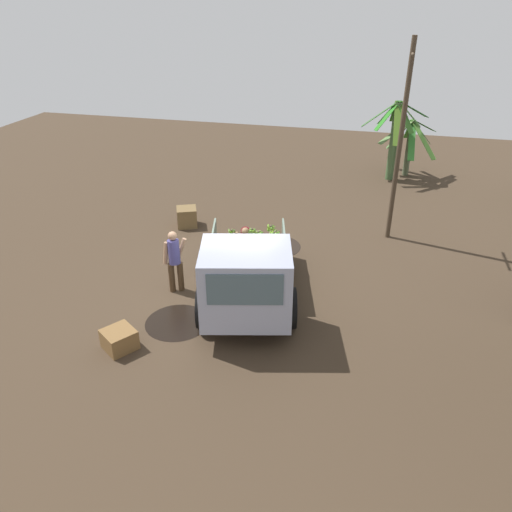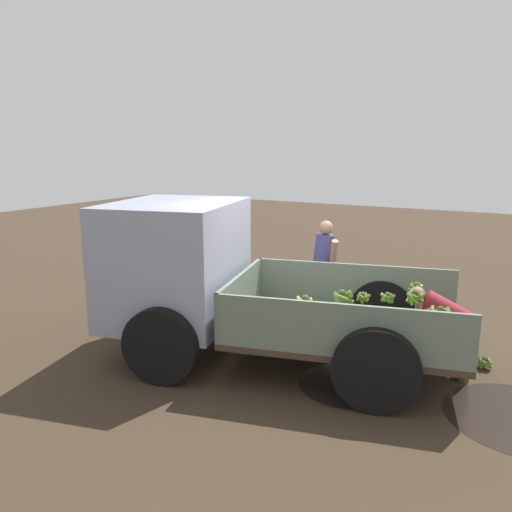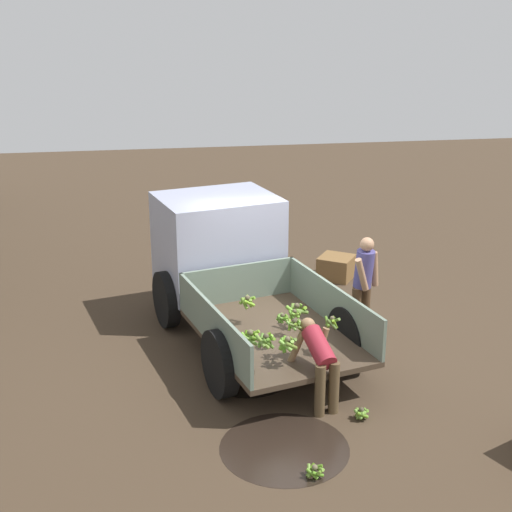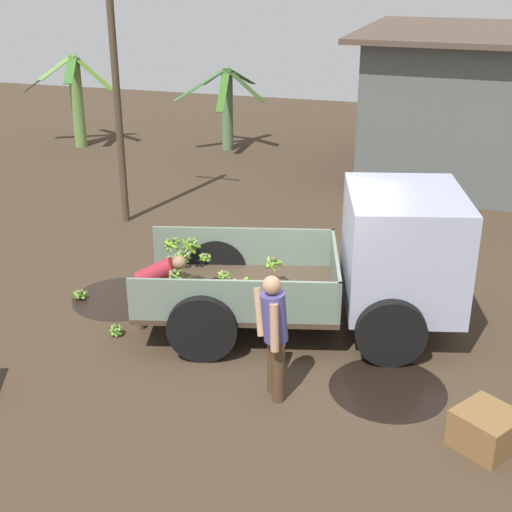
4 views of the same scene
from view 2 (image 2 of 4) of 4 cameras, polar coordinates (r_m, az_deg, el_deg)
name	(u,v)px [view 2 (image 2 of 4)]	position (r m, az deg, el deg)	size (l,w,h in m)	color
ground	(296,349)	(7.33, 4.61, -10.50)	(36.00, 36.00, 0.00)	#3F3022
mud_patch_1	(235,314)	(8.73, -2.38, -6.65)	(1.52, 1.52, 0.01)	black
mud_patch_2	(350,384)	(6.40, 10.66, -14.18)	(1.26, 1.26, 0.01)	black
cargo_truck	(205,275)	(6.88, -5.86, -2.13)	(4.93, 3.05, 2.11)	#433427
person_foreground_visitor	(323,265)	(8.36, 7.68, -1.02)	(0.57, 0.57, 1.67)	#493320
person_worker_loading	(446,323)	(6.68, 20.91, -7.20)	(0.80, 0.65, 1.14)	brown
banana_bunch_on_ground_1	(485,362)	(7.30, 24.68, -10.98)	(0.21, 0.21, 0.17)	#47402E
wooden_crate_1	(207,282)	(9.97, -5.67, -2.93)	(0.64, 0.64, 0.45)	brown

